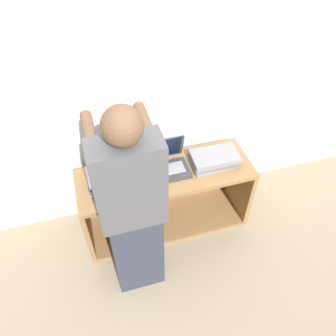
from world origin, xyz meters
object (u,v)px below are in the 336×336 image
(laptop_stack_right, at_px, (214,159))
(person, at_px, (133,214))
(laptop_open, at_px, (164,164))
(laptop_stack_left, at_px, (113,177))

(laptop_stack_right, relative_size, person, 0.24)
(laptop_open, distance_m, laptop_stack_right, 0.40)
(laptop_open, xyz_separation_m, person, (-0.34, -0.48, 0.12))
(person, bearing_deg, laptop_open, 55.29)
(laptop_stack_right, distance_m, person, 0.86)
(laptop_stack_left, bearing_deg, laptop_stack_right, -0.14)
(laptop_stack_left, distance_m, person, 0.46)
(laptop_stack_left, bearing_deg, laptop_open, 6.41)
(laptop_open, xyz_separation_m, laptop_stack_right, (0.40, -0.05, -0.01))
(laptop_open, height_order, laptop_stack_left, laptop_open)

